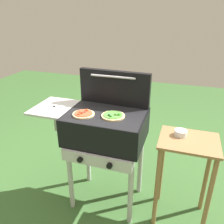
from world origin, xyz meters
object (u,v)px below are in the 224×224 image
object	(u,v)px
pizza_pepperoni	(83,114)
prep_table	(185,164)
grill	(105,129)
pizza_veggie	(113,116)
topping_bowl_near	(181,133)

from	to	relation	value
pizza_pepperoni	prep_table	distance (m)	0.90
grill	pizza_veggie	world-z (taller)	pizza_veggie
pizza_veggie	topping_bowl_near	distance (m)	0.54
pizza_veggie	prep_table	size ratio (longest dim) A/B	0.24
prep_table	topping_bowl_near	xyz separation A→B (m)	(-0.07, 0.05, 0.25)
grill	prep_table	world-z (taller)	grill
grill	pizza_pepperoni	distance (m)	0.23
pizza_veggie	pizza_pepperoni	distance (m)	0.24
pizza_veggie	topping_bowl_near	bearing A→B (deg)	9.56
pizza_pepperoni	topping_bowl_near	distance (m)	0.77
topping_bowl_near	prep_table	bearing A→B (deg)	-35.42
pizza_veggie	prep_table	bearing A→B (deg)	3.82
topping_bowl_near	grill	bearing A→B (deg)	-175.04
grill	topping_bowl_near	bearing A→B (deg)	4.96
prep_table	grill	bearing A→B (deg)	-179.63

